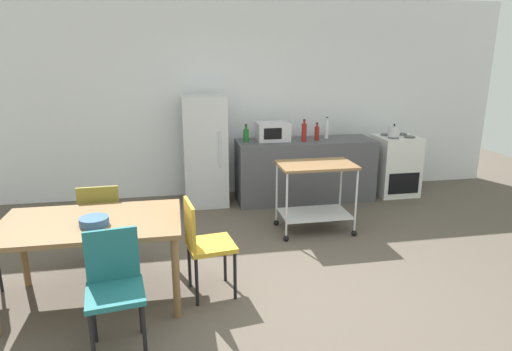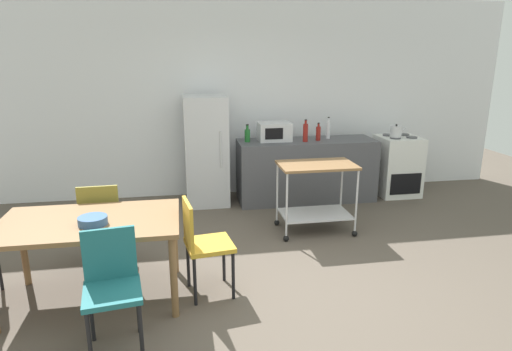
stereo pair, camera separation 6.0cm
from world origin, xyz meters
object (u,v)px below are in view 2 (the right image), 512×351
object	(u,v)px
kettle	(396,131)
stove_oven	(397,166)
bottle_vinegar	(305,132)
kitchen_cart	(316,186)
bottle_wine	(247,135)
bottle_soy_sauce	(328,130)
fruit_bowl	(93,221)
chair_mustard	(202,241)
dining_table	(90,229)
chair_olive	(102,219)
chair_teal	(112,282)
refrigerator	(206,151)
bottle_olive_oil	(318,133)
microwave	(274,132)

from	to	relation	value
kettle	stove_oven	bearing A→B (deg)	39.67
bottle_vinegar	kitchen_cart	bearing A→B (deg)	-98.74
bottle_wine	bottle_soy_sauce	size ratio (longest dim) A/B	0.79
stove_oven	fruit_bowl	distance (m)	4.72
chair_mustard	fruit_bowl	size ratio (longest dim) A/B	3.78
dining_table	bottle_vinegar	xyz separation A→B (m)	(2.54, 2.27, 0.36)
chair_olive	bottle_soy_sauce	distance (m)	3.49
chair_teal	refrigerator	xyz separation A→B (m)	(0.89, 3.16, 0.26)
dining_table	chair_olive	distance (m)	0.66
kitchen_cart	bottle_soy_sauce	xyz separation A→B (m)	(0.56, 1.26, 0.46)
bottle_olive_oil	bottle_soy_sauce	xyz separation A→B (m)	(0.19, 0.11, 0.03)
stove_oven	bottle_olive_oil	bearing A→B (deg)	-177.24
dining_table	stove_oven	bearing A→B (deg)	30.51
dining_table	kitchen_cart	distance (m)	2.65
bottle_olive_oil	kettle	world-z (taller)	bottle_olive_oil
chair_mustard	bottle_wine	size ratio (longest dim) A/B	3.56
bottle_vinegar	refrigerator	bearing A→B (deg)	171.92
chair_mustard	bottle_olive_oil	world-z (taller)	bottle_olive_oil
stove_oven	bottle_vinegar	bearing A→B (deg)	-175.57
chair_olive	bottle_soy_sauce	bearing A→B (deg)	-150.89
stove_oven	kitchen_cart	size ratio (longest dim) A/B	1.01
chair_mustard	kettle	size ratio (longest dim) A/B	3.71
bottle_vinegar	bottle_olive_oil	bearing A→B (deg)	14.61
bottle_wine	chair_mustard	bearing A→B (deg)	-107.74
stove_oven	kitchen_cart	bearing A→B (deg)	-144.14
chair_teal	bottle_vinegar	bearing A→B (deg)	44.23
chair_olive	fruit_bowl	distance (m)	0.81
dining_table	chair_olive	world-z (taller)	chair_olive
kitchen_cart	fruit_bowl	world-z (taller)	kitchen_cart
chair_olive	bottle_olive_oil	xyz separation A→B (m)	(2.77, 1.68, 0.49)
refrigerator	chair_mustard	bearing A→B (deg)	-94.66
bottle_wine	microwave	bearing A→B (deg)	4.65
chair_teal	kitchen_cart	size ratio (longest dim) A/B	0.98
kitchen_cart	microwave	bearing A→B (deg)	101.31
microwave	fruit_bowl	bearing A→B (deg)	-129.21
chair_mustard	bottle_vinegar	bearing A→B (deg)	-42.68
dining_table	bottle_soy_sauce	world-z (taller)	bottle_soy_sauce
kettle	chair_mustard	bearing A→B (deg)	-141.76
kettle	bottle_olive_oil	bearing A→B (deg)	178.25
chair_olive	refrigerator	xyz separation A→B (m)	(1.17, 1.82, 0.26)
bottle_wine	kettle	bearing A→B (deg)	-2.70
dining_table	chair_teal	bearing A→B (deg)	-69.42
chair_mustard	bottle_wine	bearing A→B (deg)	-26.02
stove_oven	chair_teal	bearing A→B (deg)	-140.94
dining_table	bottle_soy_sauce	xyz separation A→B (m)	(2.93, 2.43, 0.36)
microwave	bottle_soy_sauce	distance (m)	0.81
chair_olive	stove_oven	bearing A→B (deg)	-158.95
chair_teal	microwave	bearing A→B (deg)	50.96
chair_teal	refrigerator	distance (m)	3.29
chair_teal	kitchen_cart	xyz separation A→B (m)	(2.11, 1.86, 0.05)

